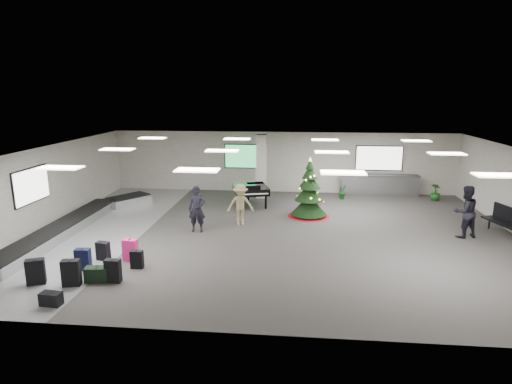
# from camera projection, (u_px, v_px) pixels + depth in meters

# --- Properties ---
(ground) EXTENTS (18.00, 18.00, 0.00)m
(ground) POSITION_uv_depth(u_px,v_px,m) (275.00, 233.00, 16.28)
(ground) COLOR #383533
(ground) RESTS_ON ground
(room_envelope) EXTENTS (18.02, 14.02, 3.21)m
(room_envelope) POSITION_uv_depth(u_px,v_px,m) (267.00, 170.00, 16.43)
(room_envelope) COLOR #A59F97
(room_envelope) RESTS_ON ground
(baggage_carousel) EXTENTS (2.28, 9.71, 0.43)m
(baggage_carousel) POSITION_uv_depth(u_px,v_px,m) (77.00, 223.00, 16.88)
(baggage_carousel) COLOR silver
(baggage_carousel) RESTS_ON ground
(service_counter) EXTENTS (4.05, 0.65, 1.08)m
(service_counter) POSITION_uv_depth(u_px,v_px,m) (378.00, 185.00, 22.13)
(service_counter) COLOR silver
(service_counter) RESTS_ON ground
(suitcase_0) EXTENTS (0.53, 0.36, 0.77)m
(suitcase_0) POSITION_uv_depth(u_px,v_px,m) (71.00, 273.00, 11.82)
(suitcase_0) COLOR black
(suitcase_0) RESTS_ON ground
(suitcase_1) EXTENTS (0.44, 0.23, 0.69)m
(suitcase_1) POSITION_uv_depth(u_px,v_px,m) (113.00, 271.00, 12.05)
(suitcase_1) COLOR black
(suitcase_1) RESTS_ON ground
(pink_suitcase) EXTENTS (0.47, 0.29, 0.72)m
(pink_suitcase) POSITION_uv_depth(u_px,v_px,m) (130.00, 250.00, 13.59)
(pink_suitcase) COLOR #FF2182
(pink_suitcase) RESTS_ON ground
(suitcase_3) EXTENTS (0.37, 0.21, 0.58)m
(suitcase_3) POSITION_uv_depth(u_px,v_px,m) (137.00, 259.00, 13.02)
(suitcase_3) COLOR black
(suitcase_3) RESTS_ON ground
(navy_suitcase) EXTENTS (0.45, 0.28, 0.69)m
(navy_suitcase) POSITION_uv_depth(u_px,v_px,m) (83.00, 259.00, 12.88)
(navy_suitcase) COLOR black
(navy_suitcase) RESTS_ON ground
(suitcase_5) EXTENTS (0.55, 0.44, 0.75)m
(suitcase_5) POSITION_uv_depth(u_px,v_px,m) (36.00, 272.00, 11.92)
(suitcase_5) COLOR black
(suitcase_5) RESTS_ON ground
(green_duffel) EXTENTS (0.69, 0.41, 0.45)m
(green_duffel) POSITION_uv_depth(u_px,v_px,m) (97.00, 274.00, 12.11)
(green_duffel) COLOR black
(green_duffel) RESTS_ON ground
(suitcase_8) EXTENTS (0.45, 0.32, 0.62)m
(suitcase_8) POSITION_uv_depth(u_px,v_px,m) (103.00, 251.00, 13.65)
(suitcase_8) COLOR black
(suitcase_8) RESTS_ON ground
(black_duffel) EXTENTS (0.55, 0.33, 0.36)m
(black_duffel) POSITION_uv_depth(u_px,v_px,m) (51.00, 299.00, 10.77)
(black_duffel) COLOR black
(black_duffel) RESTS_ON ground
(christmas_tree) EXTENTS (1.81, 1.81, 2.59)m
(christmas_tree) POSITION_uv_depth(u_px,v_px,m) (309.00, 196.00, 18.32)
(christmas_tree) COLOR maroon
(christmas_tree) RESTS_ON ground
(grand_piano) EXTENTS (1.95, 2.27, 1.11)m
(grand_piano) POSITION_uv_depth(u_px,v_px,m) (251.00, 190.00, 20.00)
(grand_piano) COLOR black
(grand_piano) RESTS_ON ground
(bench) EXTENTS (0.97, 1.76, 1.06)m
(bench) POSITION_uv_depth(u_px,v_px,m) (506.00, 219.00, 16.02)
(bench) COLOR black
(bench) RESTS_ON ground
(traveler_a) EXTENTS (0.66, 0.44, 1.79)m
(traveler_a) POSITION_uv_depth(u_px,v_px,m) (197.00, 209.00, 16.28)
(traveler_a) COLOR black
(traveler_a) RESTS_ON ground
(traveler_b) EXTENTS (1.19, 0.84, 1.67)m
(traveler_b) POSITION_uv_depth(u_px,v_px,m) (240.00, 205.00, 17.16)
(traveler_b) COLOR #998D5F
(traveler_b) RESTS_ON ground
(traveler_bench) EXTENTS (1.14, 1.01, 1.95)m
(traveler_bench) POSITION_uv_depth(u_px,v_px,m) (465.00, 212.00, 15.65)
(traveler_bench) COLOR black
(traveler_bench) RESTS_ON ground
(potted_plant_left) EXTENTS (0.51, 0.53, 0.75)m
(potted_plant_left) POSITION_uv_depth(u_px,v_px,m) (343.00, 192.00, 21.40)
(potted_plant_left) COLOR #173C13
(potted_plant_left) RESTS_ON ground
(potted_plant_right) EXTENTS (0.67, 0.67, 0.85)m
(potted_plant_right) POSITION_uv_depth(u_px,v_px,m) (436.00, 192.00, 21.10)
(potted_plant_right) COLOR #173C13
(potted_plant_right) RESTS_ON ground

